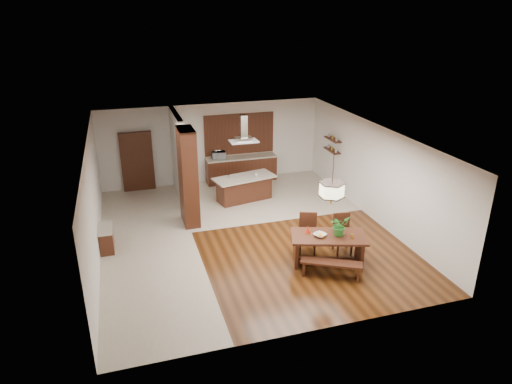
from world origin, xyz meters
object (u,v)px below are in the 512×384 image
object	(u,v)px
hallway_console	(107,239)
pendant_lantern	(332,180)
dining_chair_right	(343,234)
kitchen_island	(244,188)
dining_chair_left	(308,234)
microwave	(219,155)
range_hood	(244,129)
dining_bench	(331,269)
foliage_plant	(339,226)
fruit_bowl	(320,235)
dining_table	(328,243)
island_cup	(256,175)

from	to	relation	value
hallway_console	pendant_lantern	bearing A→B (deg)	-23.78
dining_chair_right	kitchen_island	size ratio (longest dim) A/B	0.48
dining_chair_left	microwave	world-z (taller)	microwave
pendant_lantern	range_hood	bearing A→B (deg)	101.49
dining_chair_left	pendant_lantern	bearing A→B (deg)	-47.39
range_hood	hallway_console	bearing A→B (deg)	-153.61
dining_bench	kitchen_island	size ratio (longest dim) A/B	0.67
hallway_console	range_hood	xyz separation A→B (m)	(4.42, 2.19, 2.15)
dining_bench	foliage_plant	distance (m)	1.11
foliage_plant	fruit_bowl	xyz separation A→B (m)	(-0.48, 0.07, -0.22)
microwave	dining_table	bearing A→B (deg)	-75.71
microwave	island_cup	bearing A→B (deg)	-63.72
kitchen_island	microwave	size ratio (longest dim) A/B	4.55
dining_bench	kitchen_island	xyz separation A→B (m)	(-0.72, 5.18, 0.23)
dining_chair_right	pendant_lantern	distance (m)	1.87
dining_bench	range_hood	world-z (taller)	range_hood
dining_table	dining_chair_left	xyz separation A→B (m)	(-0.26, 0.68, -0.04)
fruit_bowl	island_cup	bearing A→B (deg)	93.86
dining_chair_left	fruit_bowl	distance (m)	0.72
kitchen_island	dining_bench	bearing A→B (deg)	-94.12
pendant_lantern	foliage_plant	distance (m)	1.24
dining_chair_right	fruit_bowl	bearing A→B (deg)	-148.69
dining_chair_left	fruit_bowl	xyz separation A→B (m)	(0.03, -0.66, 0.28)
dining_chair_right	pendant_lantern	size ratio (longest dim) A/B	0.80
hallway_console	microwave	size ratio (longest dim) A/B	1.84
dining_bench	kitchen_island	world-z (taller)	kitchen_island
dining_table	microwave	size ratio (longest dim) A/B	4.27
hallway_console	dining_chair_left	world-z (taller)	dining_chair_left
fruit_bowl	kitchen_island	bearing A→B (deg)	98.73
dining_bench	microwave	distance (m)	7.13
dining_table	fruit_bowl	distance (m)	0.33
hallway_console	microwave	distance (m)	5.68
kitchen_island	hallway_console	bearing A→B (deg)	-165.66
pendant_lantern	dining_chair_left	bearing A→B (deg)	111.25
pendant_lantern	microwave	size ratio (longest dim) A/B	2.73
dining_bench	range_hood	xyz separation A→B (m)	(-0.72, 5.18, 2.26)
fruit_bowl	microwave	xyz separation A→B (m)	(-1.14, 6.32, 0.28)
hallway_console	dining_chair_right	xyz separation A→B (m)	(5.96, -1.96, 0.21)
microwave	fruit_bowl	bearing A→B (deg)	-77.67
dining_table	pendant_lantern	world-z (taller)	pendant_lantern
dining_table	foliage_plant	size ratio (longest dim) A/B	3.94
dining_table	island_cup	bearing A→B (deg)	96.76
pendant_lantern	range_hood	distance (m)	4.65
dining_table	fruit_bowl	world-z (taller)	fruit_bowl
hallway_console	dining_table	world-z (taller)	dining_table
hallway_console	kitchen_island	xyz separation A→B (m)	(4.42, 2.19, 0.12)
dining_table	kitchen_island	bearing A→B (deg)	101.49
dining_bench	kitchen_island	bearing A→B (deg)	97.89
range_hood	microwave	xyz separation A→B (m)	(-0.45, 1.80, -1.38)
dining_chair_right	microwave	world-z (taller)	microwave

